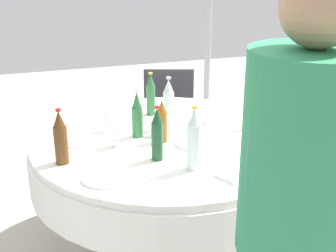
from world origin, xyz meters
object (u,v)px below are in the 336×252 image
Objects in this scene: wine_glass_right at (251,110)px; person_north at (292,250)px; wine_glass_west at (163,119)px; plate_south at (78,140)px; bottle_green_mid at (137,115)px; dining_table at (168,159)px; wine_glass_front at (208,110)px; wine_glass_left at (106,116)px; plate_near at (106,177)px; bottle_clear_outer at (169,104)px; bottle_brown_west at (61,138)px; wine_glass_mid at (117,130)px; bottle_clear_right at (194,140)px; chair_right at (316,125)px; bottle_amber_north at (162,122)px; plate_front at (224,113)px; plate_far at (196,143)px; chair_west at (169,107)px; bottle_dark_green_east at (157,135)px; bottle_green_left at (151,95)px.

wine_glass_right is 1.40m from person_north.
wine_glass_west reaches higher than plate_south.
wine_glass_west is (-0.01, -0.15, -0.03)m from bottle_green_mid.
wine_glass_front reaches higher than dining_table.
wine_glass_left reaches higher than plate_near.
bottle_clear_outer is 1.10× the size of bottle_brown_west.
bottle_clear_right is at bearing -144.02° from wine_glass_mid.
chair_right is at bearing -75.40° from wine_glass_mid.
plate_front is (0.31, -0.53, -0.11)m from bottle_amber_north.
plate_far is (-0.35, -0.43, -0.09)m from wine_glass_left.
bottle_clear_outer is 1.12m from chair_west.
bottle_brown_west is 0.33× the size of chair_west.
plate_south is at bearing 43.73° from bottle_dark_green_east.
bottle_green_left is 0.90m from chair_west.
wine_glass_mid is 0.15× the size of chair_right.
bottle_green_left is 0.84m from bottle_brown_west.
bottle_dark_green_east is 0.17× the size of person_north.
bottle_green_mid is at bearing -63.80° from bottle_brown_west.
wine_glass_mid is at bearing 35.98° from bottle_clear_right.
bottle_clear_outer is at bearing 105.05° from plate_front.
plate_near is 1.76m from chair_west.
plate_south is (-0.05, 0.55, -0.14)m from bottle_clear_outer.
chair_right is at bearing -62.91° from wine_glass_right.
bottle_clear_outer is at bearing -91.75° from person_north.
dining_table is at bearing -109.91° from bottle_green_mid.
wine_glass_west is at bearing -22.77° from bottle_dark_green_east.
chair_right is (-0.02, -1.29, -0.35)m from bottle_green_left.
bottle_green_mid is 2.21× the size of wine_glass_front.
chair_west reaches higher than plate_south.
bottle_clear_outer is 0.26m from wine_glass_front.
bottle_amber_north is 1.09× the size of plate_near.
plate_front is 0.12× the size of person_north.
plate_south is at bearing 42.57° from bottle_clear_right.
bottle_clear_right reaches higher than bottle_brown_west.
bottle_clear_right is 2.42× the size of wine_glass_west.
chair_right is (0.19, -1.63, -0.32)m from wine_glass_left.
wine_glass_west is at bearing 112.86° from plate_front.
person_north is 1.94× the size of chair_west.
bottle_dark_green_east is 1.25× the size of plate_near.
wine_glass_right reaches higher than wine_glass_mid.
bottle_clear_outer is 0.98× the size of bottle_clear_right.
bottle_clear_outer reaches higher than plate_front.
person_north reaches higher than plate_front.
wine_glass_mid is at bearing 116.65° from bottle_clear_outer.
bottle_green_left is 0.36m from wine_glass_west.
chair_right is (0.13, -0.84, -0.23)m from plate_front.
bottle_amber_north is at bearing -79.50° from bottle_brown_west.
wine_glass_front is 0.55× the size of plate_near.
plate_far is (-0.10, -0.17, -0.11)m from bottle_amber_north.
wine_glass_right is (-0.09, -0.68, -0.02)m from bottle_green_mid.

